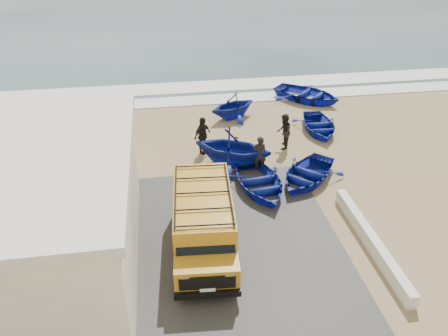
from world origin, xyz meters
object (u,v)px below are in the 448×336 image
fisherman_front (259,154)px  boat_far_right (307,94)px  fisherman_middle (284,132)px  van (203,220)px  boat_near_right (307,174)px  boat_far_left (233,105)px  building (7,215)px  fisherman_back (202,135)px  parapet (371,241)px  boat_mid_right (319,125)px  boat_mid_left (233,147)px  boat_near_left (259,182)px

fisherman_front → boat_far_right: bearing=-117.8°
fisherman_middle → van: bearing=-12.6°
boat_near_right → boat_far_left: boat_far_left is taller
building → fisherman_back: 10.17m
building → parapet: size_ratio=1.57×
van → boat_far_left: 11.54m
boat_mid_right → boat_far_left: boat_far_left is taller
building → fisherman_middle: (11.36, 6.98, -1.23)m
boat_far_right → fisherman_front: size_ratio=2.37×
van → boat_mid_left: 6.03m
fisherman_back → boat_far_right: bearing=-4.4°
parapet → boat_far_left: 12.49m
parapet → van: van is taller
fisherman_front → fisherman_middle: (1.75, 2.09, 0.02)m
boat_mid_right → fisherman_middle: bearing=-143.0°
fisherman_middle → boat_mid_left: bearing=-42.5°
boat_far_left → boat_far_right: bearing=83.7°
van → boat_far_left: bearing=79.1°
van → boat_near_right: van is taller
building → parapet: 12.68m
fisherman_back → boat_far_left: bearing=18.0°
boat_near_right → fisherman_middle: bearing=137.6°
van → boat_near_right: 6.42m
building → boat_far_right: 19.61m
van → parapet: bearing=-4.7°
boat_mid_right → fisherman_front: bearing=-134.5°
boat_near_right → fisherman_back: 5.57m
boat_near_right → fisherman_front: 2.35m
boat_mid_left → boat_mid_right: size_ratio=1.05×
boat_near_right → fisherman_back: size_ratio=1.91×
parapet → boat_far_left: bearing=104.3°
van → boat_far_right: size_ratio=1.25×
fisherman_front → fisherman_middle: size_ratio=0.98×
building → boat_near_right: (11.57, 3.71, -1.78)m
van → boat_mid_right: bearing=53.4°
van → boat_mid_right: van is taller
boat_mid_left → boat_mid_right: 6.13m
boat_near_left → fisherman_middle: bearing=52.5°
boat_near_left → boat_mid_right: bearing=41.1°
fisherman_front → fisherman_middle: fisherman_middle is taller
boat_mid_left → boat_far_right: size_ratio=0.86×
fisherman_back → fisherman_middle: bearing=-44.4°
boat_near_left → fisherman_front: bearing=70.0°
building → fisherman_front: bearing=27.0°
parapet → boat_near_left: (-3.24, 4.35, 0.13)m
van → boat_mid_right: 11.36m
boat_near_left → boat_far_right: bearing=53.4°
boat_mid_left → boat_mid_right: bearing=-35.5°
building → boat_far_right: size_ratio=2.16×
boat_mid_left → boat_far_left: bearing=16.1°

